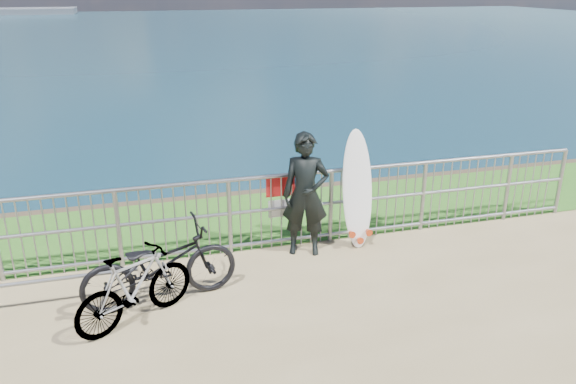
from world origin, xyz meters
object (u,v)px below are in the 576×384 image
object	(u,v)px
surfboard	(357,194)
bicycle_far	(135,287)
surfer	(306,195)
bicycle_near	(160,265)

from	to	relation	value
surfboard	bicycle_far	bearing A→B (deg)	-158.70
surfer	bicycle_far	xyz separation A→B (m)	(-2.36, -1.17, -0.44)
surfer	bicycle_far	bearing A→B (deg)	-135.67
surfboard	bicycle_far	world-z (taller)	surfboard
bicycle_near	bicycle_far	xyz separation A→B (m)	(-0.30, -0.37, -0.05)
surfboard	bicycle_near	world-z (taller)	surfboard
surfboard	bicycle_near	size ratio (longest dim) A/B	0.92
surfer	surfboard	bearing A→B (deg)	22.12
surfer	surfboard	size ratio (longest dim) A/B	1.02
bicycle_far	surfer	bearing A→B (deg)	-93.75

